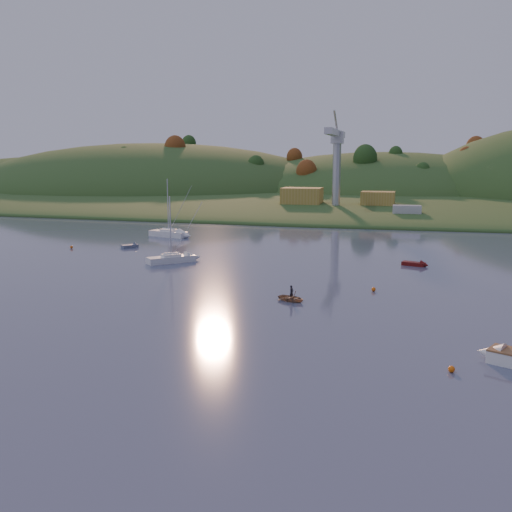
% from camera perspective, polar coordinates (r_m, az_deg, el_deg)
% --- Properties ---
extents(ground, '(500.00, 500.00, 0.00)m').
position_cam_1_polar(ground, '(45.02, -15.59, -10.71)').
color(ground, '#3C4A63').
rests_on(ground, ground).
extents(far_shore, '(620.00, 220.00, 1.50)m').
position_cam_1_polar(far_shore, '(267.34, 10.64, 6.29)').
color(far_shore, '#2C451B').
rests_on(far_shore, ground).
extents(shore_slope, '(640.00, 150.00, 7.00)m').
position_cam_1_polar(shore_slope, '(202.79, 9.07, 5.28)').
color(shore_slope, '#2C451B').
rests_on(shore_slope, ground).
extents(hill_left_far, '(120.00, 100.00, 32.00)m').
position_cam_1_polar(hill_left_far, '(310.53, -20.72, 6.30)').
color(hill_left_far, '#2C451B').
rests_on(hill_left_far, ground).
extents(hill_left, '(170.00, 140.00, 44.00)m').
position_cam_1_polar(hill_left, '(261.75, -10.11, 6.24)').
color(hill_left, '#2C451B').
rests_on(hill_left, ground).
extents(hill_center, '(140.00, 120.00, 36.00)m').
position_cam_1_polar(hill_center, '(246.76, 12.57, 5.95)').
color(hill_center, '#2C451B').
rests_on(hill_center, ground).
extents(hillside_trees, '(280.00, 50.00, 32.00)m').
position_cam_1_polar(hillside_trees, '(222.62, 9.65, 5.65)').
color(hillside_trees, '#224619').
rests_on(hillside_trees, ground).
extents(wharf, '(42.00, 16.00, 2.40)m').
position_cam_1_polar(wharf, '(159.55, 9.14, 4.52)').
color(wharf, slate).
rests_on(wharf, ground).
extents(shed_west, '(11.00, 8.00, 4.80)m').
position_cam_1_polar(shed_west, '(162.17, 4.62, 5.97)').
color(shed_west, '#A78837').
rests_on(shed_west, wharf).
extents(shed_east, '(9.00, 7.00, 4.00)m').
position_cam_1_polar(shed_east, '(160.62, 12.10, 5.61)').
color(shed_east, '#A78837').
rests_on(shed_east, wharf).
extents(dock_crane, '(3.20, 28.00, 20.30)m').
position_cam_1_polar(dock_crane, '(155.69, 8.04, 10.31)').
color(dock_crane, '#B7B7BC').
rests_on(dock_crane, wharf).
extents(sailboat_near, '(6.63, 6.54, 9.94)m').
position_cam_1_polar(sailboat_near, '(86.18, -8.48, -0.23)').
color(sailboat_near, white).
rests_on(sailboat_near, ground).
extents(sailboat_far, '(8.62, 4.61, 11.45)m').
position_cam_1_polar(sailboat_far, '(114.74, -8.73, 2.28)').
color(sailboat_far, white).
rests_on(sailboat_far, ground).
extents(canoe, '(3.87, 3.42, 0.66)m').
position_cam_1_polar(canoe, '(62.67, 3.57, -4.23)').
color(canoe, '#A57E5B').
rests_on(canoe, ground).
extents(paddler, '(0.56, 0.65, 1.51)m').
position_cam_1_polar(paddler, '(62.57, 3.57, -3.86)').
color(paddler, black).
rests_on(paddler, ground).
extents(red_tender, '(4.03, 2.45, 1.30)m').
position_cam_1_polar(red_tender, '(85.85, 15.95, -0.81)').
color(red_tender, '#580E0C').
rests_on(red_tender, ground).
extents(grey_dinghy, '(2.93, 3.39, 1.23)m').
position_cam_1_polar(grey_dinghy, '(102.51, -12.20, 1.01)').
color(grey_dinghy, slate).
rests_on(grey_dinghy, ground).
extents(work_vessel, '(16.06, 6.31, 4.07)m').
position_cam_1_polar(work_vessel, '(144.66, 14.82, 3.89)').
color(work_vessel, slate).
rests_on(work_vessel, ground).
extents(buoy_0, '(0.50, 0.50, 0.50)m').
position_cam_1_polar(buoy_0, '(44.81, 18.96, -10.65)').
color(buoy_0, orange).
rests_on(buoy_0, ground).
extents(buoy_1, '(0.50, 0.50, 0.50)m').
position_cam_1_polar(buoy_1, '(68.48, 11.68, -3.28)').
color(buoy_1, orange).
rests_on(buoy_1, ground).
extents(buoy_2, '(0.50, 0.50, 0.50)m').
position_cam_1_polar(buoy_2, '(103.64, -17.97, 0.85)').
color(buoy_2, orange).
rests_on(buoy_2, ground).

